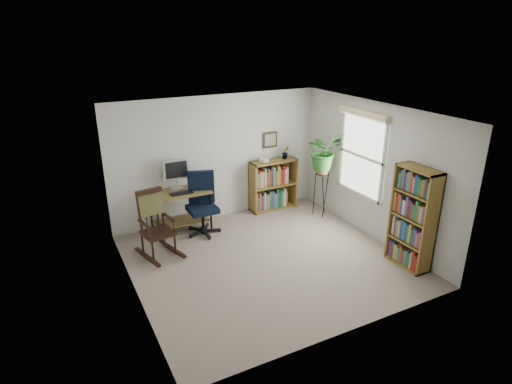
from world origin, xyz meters
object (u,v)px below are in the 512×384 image
office_chair (202,204)px  tall_bookshelf (413,218)px  desk (181,211)px  low_bookshelf (273,185)px  rocking_chair (157,224)px

office_chair → tall_bookshelf: tall_bookshelf is taller
desk → tall_bookshelf: (2.81, -2.84, 0.42)m
office_chair → low_bookshelf: bearing=32.1°
office_chair → low_bookshelf: (1.71, 0.43, -0.05)m
rocking_chair → low_bookshelf: (2.64, 0.86, -0.05)m
desk → office_chair: bearing=-45.3°
desk → low_bookshelf: (2.02, 0.12, 0.14)m
office_chair → tall_bookshelf: size_ratio=0.71×
low_bookshelf → desk: bearing=-176.6°
office_chair → rocking_chair: 1.03m
low_bookshelf → tall_bookshelf: 3.07m
rocking_chair → low_bookshelf: bearing=7.7°
desk → low_bookshelf: low_bookshelf is taller
desk → rocking_chair: 0.98m
rocking_chair → desk: bearing=39.4°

